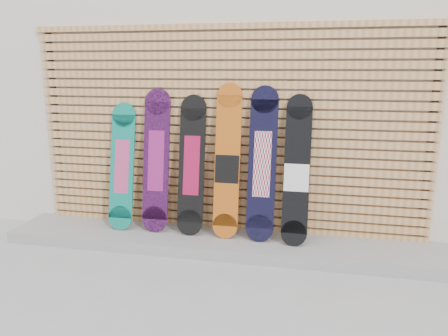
{
  "coord_description": "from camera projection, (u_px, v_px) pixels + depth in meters",
  "views": [
    {
      "loc": [
        0.75,
        -3.53,
        1.87
      ],
      "look_at": [
        -0.14,
        0.75,
        0.85
      ],
      "focal_mm": 35.0,
      "sensor_mm": 36.0,
      "label": 1
    }
  ],
  "objects": [
    {
      "name": "snowboard_4",
      "position": [
        262.0,
        164.0,
        4.43
      ],
      "size": [
        0.28,
        0.33,
        1.57
      ],
      "color": "black",
      "rests_on": "concrete_step"
    },
    {
      "name": "snowboard_2",
      "position": [
        192.0,
        165.0,
        4.6
      ],
      "size": [
        0.28,
        0.31,
        1.47
      ],
      "color": "black",
      "rests_on": "concrete_step"
    },
    {
      "name": "snowboard_5",
      "position": [
        297.0,
        171.0,
        4.35
      ],
      "size": [
        0.26,
        0.37,
        1.49
      ],
      "color": "black",
      "rests_on": "concrete_step"
    },
    {
      "name": "building",
      "position": [
        300.0,
        71.0,
        6.77
      ],
      "size": [
        12.0,
        5.0,
        3.6
      ],
      "primitive_type": "cube",
      "color": "beige",
      "rests_on": "ground"
    },
    {
      "name": "snowboard_3",
      "position": [
        227.0,
        162.0,
        4.51
      ],
      "size": [
        0.26,
        0.31,
        1.59
      ],
      "color": "#B55413",
      "rests_on": "concrete_step"
    },
    {
      "name": "slat_wall",
      "position": [
        227.0,
        130.0,
        4.62
      ],
      "size": [
        4.26,
        0.08,
        2.29
      ],
      "color": "tan",
      "rests_on": "ground"
    },
    {
      "name": "snowboard_1",
      "position": [
        156.0,
        161.0,
        4.68
      ],
      "size": [
        0.28,
        0.29,
        1.53
      ],
      "color": "black",
      "rests_on": "concrete_step"
    },
    {
      "name": "concrete_step",
      "position": [
        222.0,
        242.0,
        4.6
      ],
      "size": [
        4.6,
        0.7,
        0.12
      ],
      "primitive_type": "cube",
      "color": "gray",
      "rests_on": "ground"
    },
    {
      "name": "snowboard_0",
      "position": [
        122.0,
        167.0,
        4.77
      ],
      "size": [
        0.27,
        0.31,
        1.37
      ],
      "color": "#0C7667",
      "rests_on": "concrete_step"
    },
    {
      "name": "ground",
      "position": [
        222.0,
        279.0,
        3.94
      ],
      "size": [
        80.0,
        80.0,
        0.0
      ],
      "primitive_type": "plane",
      "color": "#9B9A9D",
      "rests_on": "ground"
    }
  ]
}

